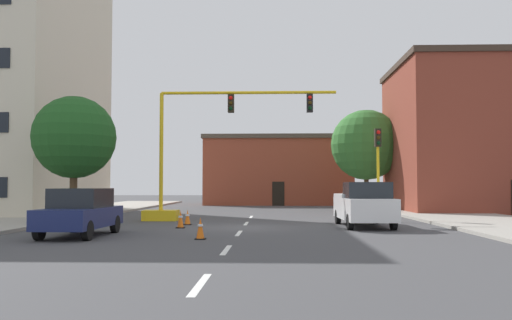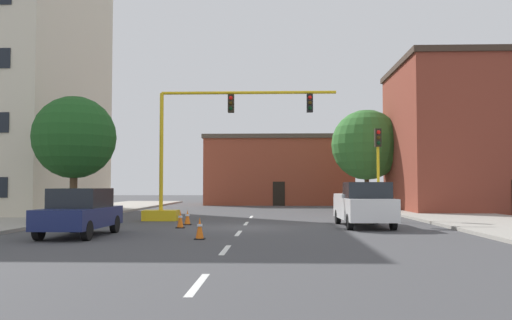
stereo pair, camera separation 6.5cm
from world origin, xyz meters
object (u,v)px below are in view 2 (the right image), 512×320
traffic_light_pole_right (378,153)px  traffic_cone_roadside_b (187,217)px  sedan_navy_near_left (80,212)px  traffic_signal_gantry (187,177)px  traffic_cone_roadside_a (180,219)px  traffic_cone_roadside_c (200,228)px  tree_left_near (74,138)px  tree_right_far (366,145)px  pickup_truck_white (364,205)px

traffic_light_pole_right → traffic_cone_roadside_b: traffic_light_pole_right is taller
sedan_navy_near_left → traffic_cone_roadside_b: 6.66m
traffic_signal_gantry → traffic_cone_roadside_b: 3.68m
traffic_cone_roadside_a → traffic_cone_roadside_c: traffic_cone_roadside_a is taller
tree_left_near → traffic_signal_gantry: bearing=25.2°
traffic_light_pole_right → traffic_cone_roadside_c: traffic_light_pole_right is taller
sedan_navy_near_left → traffic_cone_roadside_a: sedan_navy_near_left is taller
sedan_navy_near_left → traffic_cone_roadside_c: 4.66m
traffic_cone_roadside_b → traffic_cone_roadside_c: 7.11m
sedan_navy_near_left → traffic_cone_roadside_a: size_ratio=5.82×
traffic_cone_roadside_b → sedan_navy_near_left: bearing=-116.7°
traffic_light_pole_right → tree_right_far: bearing=83.0°
traffic_cone_roadside_b → tree_left_near: bearing=173.4°
sedan_navy_near_left → tree_left_near: bearing=112.4°
traffic_signal_gantry → pickup_truck_white: 9.62m
traffic_light_pole_right → tree_left_near: (-15.15, -2.27, 0.65)m
tree_left_near → traffic_cone_roadside_c: tree_left_near is taller
tree_right_far → tree_left_near: size_ratio=1.25×
tree_left_near → sedan_navy_near_left: 7.85m
traffic_signal_gantry → traffic_cone_roadside_b: size_ratio=14.27×
tree_left_near → traffic_cone_roadside_b: (5.69, -0.65, -3.83)m
tree_left_near → traffic_cone_roadside_a: (5.69, -2.63, -3.80)m
traffic_light_pole_right → traffic_cone_roadside_a: 11.10m
pickup_truck_white → traffic_cone_roadside_b: size_ratio=7.67×
tree_right_far → tree_left_near: bearing=-135.5°
tree_left_near → traffic_cone_roadside_a: bearing=-24.8°
traffic_signal_gantry → tree_right_far: size_ratio=1.31×
traffic_light_pole_right → tree_right_far: (1.75, 14.35, 1.48)m
traffic_signal_gantry → pickup_truck_white: (8.62, -4.04, -1.33)m
sedan_navy_near_left → traffic_cone_roadside_b: sedan_navy_near_left is taller
tree_right_far → traffic_cone_roadside_c: (-9.66, -24.22, -4.63)m
tree_right_far → traffic_cone_roadside_b: bearing=-123.0°
tree_left_near → traffic_cone_roadside_c: size_ratio=8.17×
traffic_cone_roadside_a → pickup_truck_white: bearing=7.1°
traffic_cone_roadside_c → traffic_light_pole_right: bearing=51.3°
traffic_cone_roadside_c → tree_left_near: bearing=133.6°
traffic_signal_gantry → traffic_light_pole_right: size_ratio=2.11×
sedan_navy_near_left → pickup_truck_white: bearing=24.2°
pickup_truck_white → traffic_signal_gantry: bearing=154.9°
traffic_signal_gantry → sedan_navy_near_left: 9.43m
traffic_signal_gantry → sedan_navy_near_left: traffic_signal_gantry is taller
traffic_cone_roadside_c → pickup_truck_white: bearing=42.4°
traffic_light_pole_right → tree_left_near: size_ratio=0.77×
traffic_signal_gantry → traffic_cone_roadside_a: (0.56, -5.04, -1.93)m
sedan_navy_near_left → traffic_cone_roadside_a: bearing=53.0°
traffic_cone_roadside_c → traffic_cone_roadside_b: bearing=102.6°
sedan_navy_near_left → tree_right_far: bearing=58.6°
traffic_light_pole_right → tree_left_near: tree_left_near is taller
traffic_light_pole_right → traffic_cone_roadside_c: 13.04m
traffic_signal_gantry → traffic_cone_roadside_a: bearing=-83.7°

